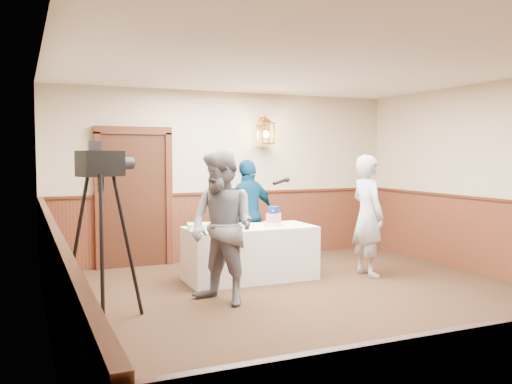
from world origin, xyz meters
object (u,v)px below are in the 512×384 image
tv_camera_rig (102,247)px  interviewer (222,227)px  display_table (250,253)px  sheet_cake_yellow (230,227)px  sheet_cake_green (200,226)px  assistant_p (249,214)px  tiered_cake (274,218)px  baker (368,216)px

tv_camera_rig → interviewer: bearing=-12.7°
display_table → sheet_cake_yellow: size_ratio=4.90×
sheet_cake_green → assistant_p: bearing=34.5°
tiered_cake → tv_camera_rig: size_ratio=0.20×
sheet_cake_yellow → interviewer: size_ratio=0.20×
sheet_cake_yellow → assistant_p: 1.07m
display_table → baker: bearing=-14.6°
baker → tiered_cake: bearing=75.2°
interviewer → sheet_cake_yellow: bearing=124.6°
assistant_p → tv_camera_rig: (-2.46, -1.95, -0.03)m
tiered_cake → assistant_p: assistant_p is taller
tiered_cake → sheet_cake_green: size_ratio=1.02×
baker → sheet_cake_yellow: bearing=82.9°
sheet_cake_yellow → assistant_p: bearing=53.9°
interviewer → tv_camera_rig: bearing=-109.4°
assistant_p → sheet_cake_yellow: bearing=36.7°
sheet_cake_green → baker: baker is taller
tiered_cake → sheet_cake_green: 1.06m
interviewer → baker: interviewer is taller
display_table → sheet_cake_green: bearing=177.5°
tiered_cake → sheet_cake_yellow: tiered_cake is taller
sheet_cake_green → display_table: bearing=-2.5°
tiered_cake → assistant_p: bearing=94.2°
sheet_cake_yellow → tv_camera_rig: bearing=-149.3°
interviewer → assistant_p: (1.06, 1.72, -0.06)m
display_table → baker: size_ratio=1.03×
baker → sheet_cake_green: bearing=79.9°
sheet_cake_yellow → interviewer: 0.96m
sheet_cake_yellow → sheet_cake_green: (-0.37, 0.18, 0.00)m
tv_camera_rig → assistant_p: bearing=16.3°
display_table → sheet_cake_yellow: (-0.35, -0.15, 0.41)m
interviewer → assistant_p: 2.02m
display_table → interviewer: bearing=-127.9°
sheet_cake_green → tv_camera_rig: bearing=-139.1°
tiered_cake → baker: bearing=-15.7°
assistant_p → tiered_cake: bearing=77.0°
baker → tv_camera_rig: (-3.85, -0.80, -0.07)m
sheet_cake_yellow → tv_camera_rig: size_ratio=0.20×
baker → tv_camera_rig: tv_camera_rig is taller
sheet_cake_green → tv_camera_rig: 1.94m
assistant_p → interviewer: bearing=41.2°
display_table → assistant_p: 0.90m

